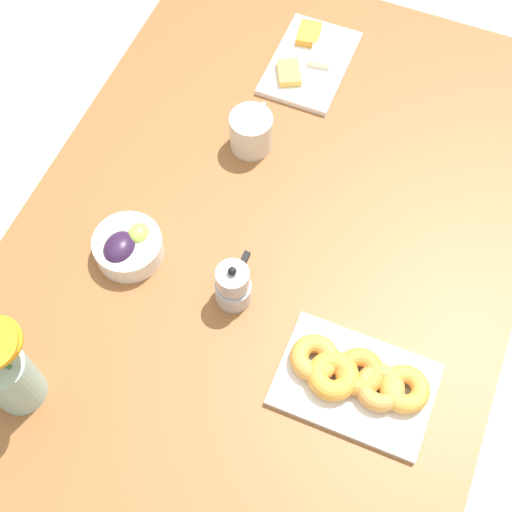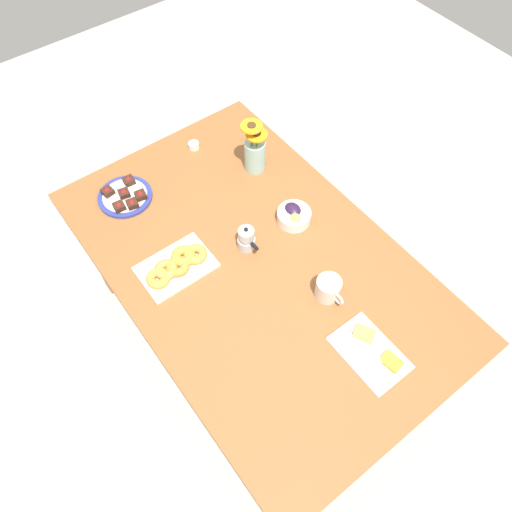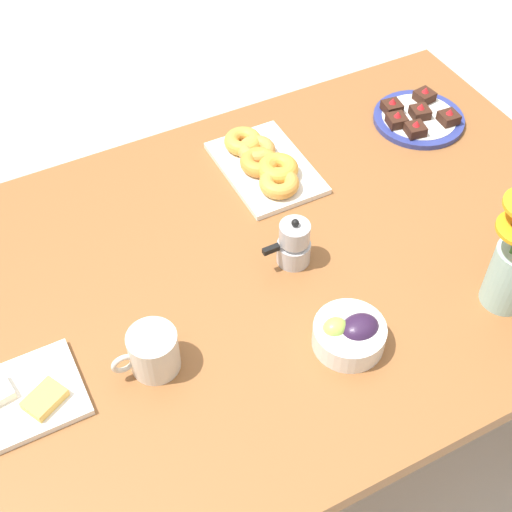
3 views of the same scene
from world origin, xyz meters
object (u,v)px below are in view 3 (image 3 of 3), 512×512
at_px(croissant_platter, 264,163).
at_px(moka_pot, 294,244).
at_px(grape_bowl, 350,334).
at_px(dining_table, 256,294).
at_px(coffee_mug, 153,351).
at_px(cheese_platter, 7,405).
at_px(dessert_plate, 418,118).

bearing_deg(croissant_platter, moka_pot, 74.45).
distance_m(grape_bowl, moka_pot, 0.23).
xyz_separation_m(dining_table, coffee_mug, (0.27, 0.12, 0.13)).
xyz_separation_m(cheese_platter, moka_pot, (-0.62, -0.07, 0.04)).
height_order(dining_table, coffee_mug, coffee_mug).
xyz_separation_m(croissant_platter, moka_pot, (0.08, 0.27, 0.03)).
xyz_separation_m(croissant_platter, dessert_plate, (-0.43, 0.01, -0.01)).
relative_size(dining_table, grape_bowl, 11.68).
distance_m(croissant_platter, dessert_plate, 0.43).
bearing_deg(croissant_platter, dessert_plate, 178.26).
bearing_deg(cheese_platter, dining_table, -170.84).
height_order(cheese_platter, croissant_platter, croissant_platter).
xyz_separation_m(cheese_platter, croissant_platter, (-0.69, -0.34, 0.01)).
bearing_deg(dessert_plate, coffee_mug, 23.25).
bearing_deg(coffee_mug, cheese_platter, -7.71).
relative_size(grape_bowl, moka_pot, 1.15).
height_order(grape_bowl, dessert_plate, grape_bowl).
height_order(dining_table, croissant_platter, croissant_platter).
xyz_separation_m(dining_table, moka_pot, (-0.08, 0.01, 0.13)).
bearing_deg(grape_bowl, dessert_plate, -136.33).
relative_size(dining_table, croissant_platter, 5.55).
xyz_separation_m(grape_bowl, cheese_platter, (0.61, -0.16, -0.02)).
distance_m(grape_bowl, cheese_platter, 0.63).
relative_size(cheese_platter, dessert_plate, 1.15).
bearing_deg(dessert_plate, croissant_platter, -1.74).
bearing_deg(dessert_plate, dining_table, 22.81).
xyz_separation_m(dining_table, croissant_platter, (-0.16, -0.26, 0.11)).
bearing_deg(dessert_plate, cheese_platter, 16.51).
distance_m(cheese_platter, dessert_plate, 1.17).
relative_size(croissant_platter, moka_pot, 2.42).
distance_m(cheese_platter, moka_pot, 0.62).
xyz_separation_m(dining_table, dessert_plate, (-0.58, -0.25, 0.10)).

